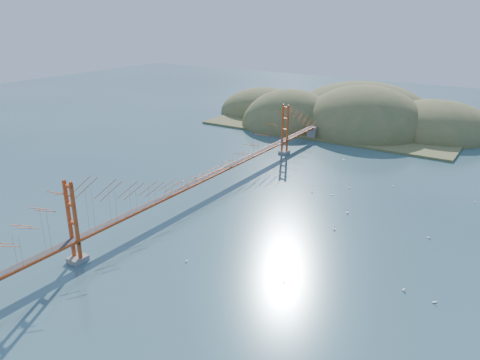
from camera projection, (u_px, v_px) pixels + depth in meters
The scene contains 16 objects.
ground at pixel (209, 193), 87.41m from camera, with size 320.00×320.00×0.00m, color #2E505C.
bridge at pixel (209, 157), 85.13m from camera, with size 2.20×94.40×12.00m.
far_headlands at pixel (351, 123), 140.22m from camera, with size 84.00×58.00×25.00m.
sailboat_8 at pixel (393, 186), 90.47m from camera, with size 0.53×0.53×0.56m.
sailboat_6 at pixel (284, 282), 58.65m from camera, with size 0.54×0.54×0.60m.
sailboat_3 at pixel (332, 194), 86.26m from camera, with size 0.64×0.64×0.67m.
sailboat_11 at pixel (429, 237), 70.22m from camera, with size 0.58×0.58×0.64m.
sailboat_1 at pixel (347, 212), 78.82m from camera, with size 0.70×0.70×0.73m.
sailboat_16 at pixel (334, 229), 72.87m from camera, with size 0.65×0.64×0.73m.
sailboat_4 at pixel (475, 202), 82.95m from camera, with size 0.62×0.62×0.65m.
sailboat_10 at pixel (187, 260), 63.78m from camera, with size 0.52×0.52×0.59m.
sailboat_5 at pixel (404, 289), 57.20m from camera, with size 0.49×0.59×0.69m.
sailboat_12 at pixel (343, 159), 106.34m from camera, with size 0.57×0.49×0.65m.
sailboat_7 at pixel (349, 187), 89.85m from camera, with size 0.60×0.54×0.68m.
sailboat_14 at pixel (312, 192), 87.60m from camera, with size 0.41×0.50×0.59m.
sailboat_13 at pixel (435, 302), 54.75m from camera, with size 0.69×0.69×0.73m.
Camera 1 is at (49.04, -64.96, 32.48)m, focal length 35.00 mm.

